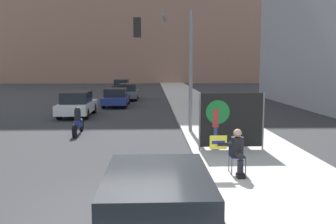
{
  "coord_description": "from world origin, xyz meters",
  "views": [
    {
      "loc": [
        0.68,
        -7.35,
        3.04
      ],
      "look_at": [
        1.19,
        4.82,
        1.52
      ],
      "focal_mm": 40.0,
      "sensor_mm": 36.0,
      "label": 1
    }
  ],
  "objects_px": {
    "traffic_light_pole": "(170,51)",
    "car_on_road_distant": "(128,92)",
    "parked_car_curbside": "(157,218)",
    "protest_banner": "(231,120)",
    "motorcycle_on_road": "(78,123)",
    "car_on_road_far_lane": "(122,86)",
    "pedestrian_behind": "(236,117)",
    "car_on_road_nearest": "(77,104)",
    "jogger_on_sidewalk": "(215,126)",
    "car_on_road_midblock": "(116,97)",
    "seated_protester": "(237,150)"
  },
  "relations": [
    {
      "from": "seated_protester",
      "to": "car_on_road_nearest",
      "type": "bearing_deg",
      "value": 140.62
    },
    {
      "from": "seated_protester",
      "to": "car_on_road_far_lane",
      "type": "bearing_deg",
      "value": 122.55
    },
    {
      "from": "protest_banner",
      "to": "car_on_road_midblock",
      "type": "height_order",
      "value": "protest_banner"
    },
    {
      "from": "car_on_road_midblock",
      "to": "car_on_road_far_lane",
      "type": "xyz_separation_m",
      "value": [
        -0.8,
        15.24,
        0.03
      ]
    },
    {
      "from": "protest_banner",
      "to": "car_on_road_nearest",
      "type": "distance_m",
      "value": 12.29
    },
    {
      "from": "jogger_on_sidewalk",
      "to": "pedestrian_behind",
      "type": "relative_size",
      "value": 0.91
    },
    {
      "from": "parked_car_curbside",
      "to": "car_on_road_far_lane",
      "type": "bearing_deg",
      "value": 95.4
    },
    {
      "from": "parked_car_curbside",
      "to": "car_on_road_far_lane",
      "type": "relative_size",
      "value": 0.96
    },
    {
      "from": "motorcycle_on_road",
      "to": "seated_protester",
      "type": "bearing_deg",
      "value": -50.68
    },
    {
      "from": "protest_banner",
      "to": "motorcycle_on_road",
      "type": "bearing_deg",
      "value": 147.16
    },
    {
      "from": "parked_car_curbside",
      "to": "jogger_on_sidewalk",
      "type": "bearing_deg",
      "value": 73.83
    },
    {
      "from": "pedestrian_behind",
      "to": "parked_car_curbside",
      "type": "relative_size",
      "value": 0.39
    },
    {
      "from": "parked_car_curbside",
      "to": "car_on_road_midblock",
      "type": "height_order",
      "value": "parked_car_curbside"
    },
    {
      "from": "car_on_road_far_lane",
      "to": "jogger_on_sidewalk",
      "type": "bearing_deg",
      "value": -79.48
    },
    {
      "from": "protest_banner",
      "to": "car_on_road_far_lane",
      "type": "relative_size",
      "value": 0.47
    },
    {
      "from": "car_on_road_distant",
      "to": "car_on_road_far_lane",
      "type": "bearing_deg",
      "value": 97.7
    },
    {
      "from": "traffic_light_pole",
      "to": "car_on_road_distant",
      "type": "xyz_separation_m",
      "value": [
        -2.93,
        16.78,
        -2.96
      ]
    },
    {
      "from": "traffic_light_pole",
      "to": "car_on_road_far_lane",
      "type": "relative_size",
      "value": 1.1
    },
    {
      "from": "traffic_light_pole",
      "to": "car_on_road_nearest",
      "type": "height_order",
      "value": "traffic_light_pole"
    },
    {
      "from": "jogger_on_sidewalk",
      "to": "car_on_road_nearest",
      "type": "xyz_separation_m",
      "value": [
        -6.69,
        9.82,
        -0.23
      ]
    },
    {
      "from": "seated_protester",
      "to": "jogger_on_sidewalk",
      "type": "height_order",
      "value": "jogger_on_sidewalk"
    },
    {
      "from": "car_on_road_nearest",
      "to": "car_on_road_far_lane",
      "type": "xyz_separation_m",
      "value": [
        1.01,
        20.71,
        -0.02
      ]
    },
    {
      "from": "car_on_road_midblock",
      "to": "traffic_light_pole",
      "type": "bearing_deg",
      "value": -73.18
    },
    {
      "from": "seated_protester",
      "to": "protest_banner",
      "type": "xyz_separation_m",
      "value": [
        0.44,
        2.91,
        0.39
      ]
    },
    {
      "from": "traffic_light_pole",
      "to": "car_on_road_far_lane",
      "type": "distance_m",
      "value": 27.26
    },
    {
      "from": "jogger_on_sidewalk",
      "to": "parked_car_curbside",
      "type": "relative_size",
      "value": 0.35
    },
    {
      "from": "protest_banner",
      "to": "car_on_road_nearest",
      "type": "bearing_deg",
      "value": 126.0
    },
    {
      "from": "car_on_road_nearest",
      "to": "car_on_road_distant",
      "type": "height_order",
      "value": "car_on_road_nearest"
    },
    {
      "from": "pedestrian_behind",
      "to": "car_on_road_nearest",
      "type": "distance_m",
      "value": 11.43
    },
    {
      "from": "seated_protester",
      "to": "jogger_on_sidewalk",
      "type": "relative_size",
      "value": 0.75
    },
    {
      "from": "protest_banner",
      "to": "seated_protester",
      "type": "bearing_deg",
      "value": -98.69
    },
    {
      "from": "pedestrian_behind",
      "to": "car_on_road_nearest",
      "type": "relative_size",
      "value": 0.4
    },
    {
      "from": "car_on_road_far_lane",
      "to": "motorcycle_on_road",
      "type": "distance_m",
      "value": 26.78
    },
    {
      "from": "seated_protester",
      "to": "parked_car_curbside",
      "type": "distance_m",
      "value": 4.76
    },
    {
      "from": "protest_banner",
      "to": "car_on_road_far_lane",
      "type": "distance_m",
      "value": 31.27
    },
    {
      "from": "traffic_light_pole",
      "to": "car_on_road_nearest",
      "type": "relative_size",
      "value": 1.18
    },
    {
      "from": "parked_car_curbside",
      "to": "car_on_road_distant",
      "type": "distance_m",
      "value": 27.89
    },
    {
      "from": "parked_car_curbside",
      "to": "seated_protester",
      "type": "bearing_deg",
      "value": 62.6
    },
    {
      "from": "seated_protester",
      "to": "car_on_road_far_lane",
      "type": "xyz_separation_m",
      "value": [
        -5.76,
        33.55,
        -0.07
      ]
    },
    {
      "from": "jogger_on_sidewalk",
      "to": "car_on_road_midblock",
      "type": "xyz_separation_m",
      "value": [
        -4.87,
        15.29,
        -0.28
      ]
    },
    {
      "from": "car_on_road_midblock",
      "to": "parked_car_curbside",
      "type": "bearing_deg",
      "value": -82.99
    },
    {
      "from": "seated_protester",
      "to": "jogger_on_sidewalk",
      "type": "distance_m",
      "value": 3.03
    },
    {
      "from": "traffic_light_pole",
      "to": "parked_car_curbside",
      "type": "height_order",
      "value": "traffic_light_pole"
    },
    {
      "from": "motorcycle_on_road",
      "to": "protest_banner",
      "type": "bearing_deg",
      "value": -32.84
    },
    {
      "from": "protest_banner",
      "to": "traffic_light_pole",
      "type": "xyz_separation_m",
      "value": [
        -1.92,
        3.89,
        2.5
      ]
    },
    {
      "from": "jogger_on_sidewalk",
      "to": "car_on_road_distant",
      "type": "relative_size",
      "value": 0.37
    },
    {
      "from": "parked_car_curbside",
      "to": "motorcycle_on_road",
      "type": "xyz_separation_m",
      "value": [
        -3.35,
        10.99,
        -0.2
      ]
    },
    {
      "from": "jogger_on_sidewalk",
      "to": "car_on_road_midblock",
      "type": "bearing_deg",
      "value": -76.23
    },
    {
      "from": "car_on_road_nearest",
      "to": "motorcycle_on_road",
      "type": "relative_size",
      "value": 2.06
    },
    {
      "from": "car_on_road_far_lane",
      "to": "motorcycle_on_road",
      "type": "xyz_separation_m",
      "value": [
        0.22,
        -26.78,
        -0.19
      ]
    }
  ]
}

